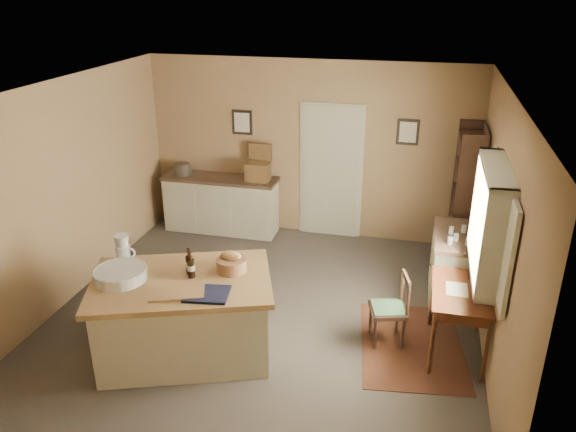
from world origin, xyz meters
The scene contains 16 objects.
ground centered at (0.00, 0.00, 0.00)m, with size 5.00×5.00×0.00m, color #4A4138.
wall_back centered at (0.00, 2.50, 1.35)m, with size 5.00×0.10×2.70m, color #91714C.
wall_front centered at (0.00, -2.50, 1.35)m, with size 5.00×0.10×2.70m, color #91714C.
wall_left centered at (-2.50, 0.00, 1.35)m, with size 0.10×5.00×2.70m, color #91714C.
wall_right centered at (2.50, 0.00, 1.35)m, with size 0.10×5.00×2.70m, color #91714C.
ceiling centered at (0.00, 0.00, 2.70)m, with size 5.00×5.00×0.00m, color silver.
door centered at (0.35, 2.47, 1.05)m, with size 0.97×0.06×2.11m, color #B5B899.
framed_prints centered at (0.20, 2.48, 1.72)m, with size 2.82×0.02×0.38m.
window centered at (2.42, -0.20, 1.55)m, with size 0.25×1.99×1.12m.
work_island centered at (-0.63, -0.95, 0.48)m, with size 2.13×1.74×1.20m.
sideboard centered at (-1.34, 2.20, 0.48)m, with size 1.81×0.52×1.18m.
rug centered at (1.75, -0.24, 0.00)m, with size 1.10×1.60×0.01m, color #411E10.
writing_desk centered at (2.20, -0.24, 0.67)m, with size 0.60×0.98×0.82m.
desk_chair centered at (1.46, -0.23, 0.40)m, with size 0.38×0.38×0.81m, color black, non-canonical shape.
right_cabinet centered at (2.20, 0.88, 0.46)m, with size 0.58×1.05×0.99m.
shelving_unit centered at (2.35, 2.00, 0.98)m, with size 0.33×0.88×1.96m.
Camera 1 is at (1.64, -5.59, 3.75)m, focal length 35.00 mm.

